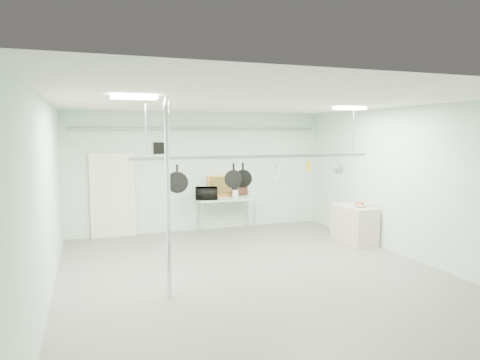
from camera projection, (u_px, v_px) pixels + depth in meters
name	position (u px, v px, depth m)	size (l,w,h in m)	color
floor	(254.00, 274.00, 8.02)	(8.00, 8.00, 0.00)	gray
ceiling	(255.00, 102.00, 7.67)	(7.00, 8.00, 0.02)	silver
back_wall	(200.00, 172.00, 11.58)	(7.00, 0.02, 3.20)	silver
right_wall	(408.00, 183.00, 9.01)	(0.02, 8.00, 3.20)	silver
door	(113.00, 196.00, 10.83)	(1.10, 0.10, 2.20)	silver
wall_vent	(159.00, 148.00, 11.12)	(0.30, 0.04, 0.30)	black
conduit_pipe	(201.00, 129.00, 11.37)	(0.07, 0.07, 6.60)	gray
chrome_pole	(168.00, 200.00, 6.72)	(0.08, 0.08, 3.20)	silver
prep_table	(226.00, 201.00, 11.50)	(1.60, 0.70, 0.91)	#9BB7A5
side_cabinet	(354.00, 224.00, 10.34)	(0.60, 1.20, 0.90)	beige
pot_rack	(258.00, 155.00, 8.13)	(4.80, 0.06, 1.00)	#B7B7BC
light_panel_left	(134.00, 97.00, 6.19)	(0.65, 0.30, 0.05)	white
light_panel_right	(350.00, 108.00, 9.04)	(0.65, 0.30, 0.05)	white
microwave	(206.00, 193.00, 11.22)	(0.58, 0.39, 0.32)	black
coffee_canister	(235.00, 193.00, 11.58)	(0.17, 0.17, 0.21)	white
painting_large	(222.00, 186.00, 11.74)	(0.78, 0.05, 0.58)	#CD8037
painting_small	(243.00, 191.00, 11.96)	(0.30, 0.04, 0.25)	#381E13
fruit_bowl	(360.00, 205.00, 10.09)	(0.33, 0.33, 0.08)	white
skillet_left	(177.00, 179.00, 7.65)	(0.39, 0.06, 0.51)	black
skillet_mid	(234.00, 176.00, 8.00)	(0.35, 0.06, 0.47)	black
skillet_right	(243.00, 175.00, 8.06)	(0.34, 0.06, 0.47)	black
whisk	(277.00, 171.00, 8.29)	(0.20, 0.20, 0.36)	#B8B9BD
grater	(308.00, 166.00, 8.51)	(0.09, 0.02, 0.21)	gold
saucepan	(339.00, 167.00, 8.75)	(0.15, 0.09, 0.28)	silver
fruit_cluster	(360.00, 204.00, 10.09)	(0.24, 0.24, 0.09)	#B41012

